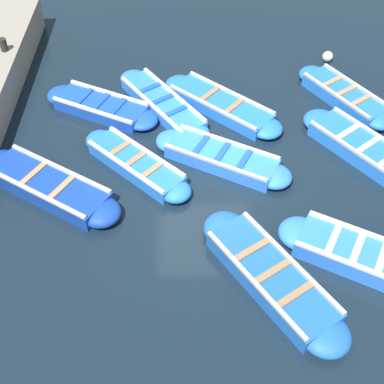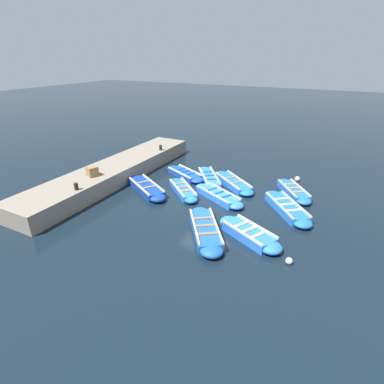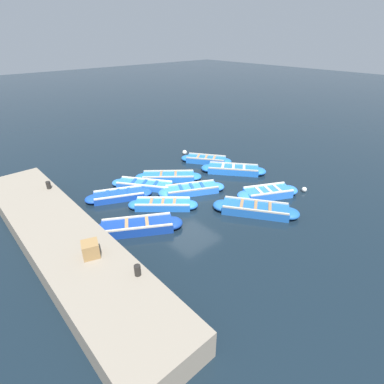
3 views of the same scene
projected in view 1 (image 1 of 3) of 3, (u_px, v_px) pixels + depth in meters
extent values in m
plane|color=black|center=(207.00, 172.00, 12.62)|extent=(120.00, 120.00, 0.00)
cube|color=blue|center=(366.00, 151.00, 12.86)|extent=(2.56, 2.85, 0.36)
ellipsoid|color=blue|center=(321.00, 121.00, 13.63)|extent=(1.24, 1.25, 0.36)
cube|color=#B2AD9E|center=(357.00, 152.00, 12.52)|extent=(1.85, 2.26, 0.07)
cube|color=#B2AD9E|center=(380.00, 137.00, 12.89)|extent=(1.85, 2.26, 0.07)
cube|color=beige|center=(348.00, 132.00, 13.04)|extent=(0.74, 0.63, 0.04)
cube|color=beige|center=(368.00, 145.00, 12.71)|extent=(0.74, 0.63, 0.04)
cube|color=blue|center=(345.00, 96.00, 14.37)|extent=(2.09, 2.47, 0.34)
ellipsoid|color=blue|center=(313.00, 75.00, 15.05)|extent=(1.10, 1.11, 0.34)
ellipsoid|color=blue|center=(379.00, 120.00, 13.69)|extent=(1.10, 1.11, 0.34)
cube|color=#B2AD9E|center=(336.00, 95.00, 14.07)|extent=(1.43, 1.99, 0.07)
cube|color=#B2AD9E|center=(356.00, 85.00, 14.37)|extent=(1.43, 1.99, 0.07)
cube|color=#9E7A51|center=(332.00, 81.00, 14.52)|extent=(0.69, 0.54, 0.04)
cube|color=#9E7A51|center=(346.00, 91.00, 14.23)|extent=(0.69, 0.54, 0.04)
cube|color=#9E7A51|center=(361.00, 100.00, 13.94)|extent=(0.69, 0.54, 0.04)
cube|color=blue|center=(163.00, 104.00, 14.17)|extent=(2.37, 2.82, 0.29)
ellipsoid|color=blue|center=(134.00, 79.00, 14.97)|extent=(1.06, 1.06, 0.29)
ellipsoid|color=blue|center=(195.00, 133.00, 13.37)|extent=(1.06, 1.06, 0.29)
cube|color=silver|center=(151.00, 104.00, 13.89)|extent=(1.74, 2.34, 0.07)
cube|color=silver|center=(174.00, 94.00, 14.19)|extent=(1.74, 2.34, 0.07)
cube|color=#1947B7|center=(150.00, 88.00, 14.39)|extent=(0.66, 0.53, 0.04)
cube|color=#1947B7|center=(162.00, 99.00, 14.05)|extent=(0.66, 0.53, 0.04)
cube|color=#1947B7|center=(176.00, 111.00, 13.71)|extent=(0.66, 0.53, 0.04)
cube|color=#1947B7|center=(101.00, 107.00, 14.07)|extent=(2.58, 1.85, 0.31)
ellipsoid|color=#1947B7|center=(63.00, 95.00, 14.42)|extent=(1.14, 1.12, 0.31)
ellipsoid|color=#1947B7|center=(142.00, 120.00, 13.71)|extent=(1.14, 1.12, 0.31)
cube|color=silver|center=(92.00, 110.00, 13.67)|extent=(2.18, 1.09, 0.07)
cube|color=silver|center=(109.00, 93.00, 14.18)|extent=(2.18, 1.09, 0.07)
cube|color=#1947B7|center=(84.00, 97.00, 14.09)|extent=(0.47, 0.78, 0.04)
cube|color=#1947B7|center=(101.00, 102.00, 13.94)|extent=(0.47, 0.78, 0.04)
cube|color=#1947B7|center=(117.00, 107.00, 13.79)|extent=(0.47, 0.78, 0.04)
cube|color=blue|center=(136.00, 165.00, 12.57)|extent=(2.41, 2.29, 0.33)
ellipsoid|color=blue|center=(100.00, 140.00, 13.15)|extent=(1.02, 1.02, 0.33)
ellipsoid|color=blue|center=(176.00, 191.00, 11.98)|extent=(1.02, 1.02, 0.33)
cube|color=silver|center=(125.00, 166.00, 12.25)|extent=(1.91, 1.74, 0.07)
cube|color=silver|center=(146.00, 151.00, 12.59)|extent=(1.91, 1.74, 0.07)
cube|color=olive|center=(120.00, 148.00, 12.68)|extent=(0.56, 0.60, 0.04)
cube|color=olive|center=(136.00, 159.00, 12.43)|extent=(0.56, 0.60, 0.04)
cube|color=olive|center=(152.00, 170.00, 12.18)|extent=(0.56, 0.60, 0.04)
cube|color=blue|center=(221.00, 105.00, 14.11)|extent=(2.77, 2.53, 0.32)
ellipsoid|color=blue|center=(181.00, 85.00, 14.74)|extent=(1.18, 1.18, 0.32)
ellipsoid|color=blue|center=(266.00, 128.00, 13.48)|extent=(1.18, 1.18, 0.32)
cube|color=#B2AD9E|center=(212.00, 107.00, 13.76)|extent=(2.21, 1.87, 0.07)
cube|color=#B2AD9E|center=(231.00, 92.00, 14.18)|extent=(2.21, 1.87, 0.07)
cube|color=olive|center=(210.00, 94.00, 14.16)|extent=(0.61, 0.69, 0.04)
cube|color=olive|center=(234.00, 106.00, 13.80)|extent=(0.61, 0.69, 0.04)
cube|color=navy|center=(49.00, 187.00, 12.03)|extent=(3.00, 2.32, 0.39)
ellipsoid|color=navy|center=(2.00, 164.00, 12.55)|extent=(1.22, 1.21, 0.39)
ellipsoid|color=navy|center=(101.00, 212.00, 11.51)|extent=(1.22, 1.21, 0.39)
cube|color=beige|center=(34.00, 192.00, 11.61)|extent=(2.50, 1.55, 0.07)
cube|color=beige|center=(60.00, 168.00, 12.12)|extent=(2.50, 1.55, 0.07)
cube|color=#9E7A51|center=(33.00, 173.00, 12.02)|extent=(0.55, 0.78, 0.04)
cube|color=#9E7A51|center=(62.00, 187.00, 11.73)|extent=(0.55, 0.78, 0.04)
cube|color=blue|center=(222.00, 158.00, 12.71)|extent=(2.77, 2.00, 0.33)
ellipsoid|color=blue|center=(173.00, 141.00, 13.13)|extent=(1.12, 1.11, 0.33)
ellipsoid|color=blue|center=(274.00, 176.00, 12.30)|extent=(1.12, 1.11, 0.33)
cube|color=#B2AD9E|center=(215.00, 162.00, 12.32)|extent=(2.36, 1.26, 0.07)
cube|color=#B2AD9E|center=(229.00, 142.00, 12.81)|extent=(2.36, 1.26, 0.07)
cube|color=#1947B7|center=(201.00, 145.00, 12.75)|extent=(0.48, 0.76, 0.04)
cube|color=#1947B7|center=(222.00, 152.00, 12.58)|extent=(0.48, 0.76, 0.04)
cube|color=#1947B7|center=(244.00, 160.00, 12.40)|extent=(0.48, 0.76, 0.04)
cube|color=#1E59AD|center=(272.00, 278.00, 10.36)|extent=(2.50, 3.00, 0.39)
ellipsoid|color=#1E59AD|center=(226.00, 229.00, 11.20)|extent=(1.29, 1.30, 0.39)
ellipsoid|color=#1E59AD|center=(325.00, 335.00, 9.53)|extent=(1.29, 1.30, 0.39)
cube|color=#B2AD9E|center=(254.00, 282.00, 10.02)|extent=(1.72, 2.43, 0.07)
cube|color=#B2AD9E|center=(291.00, 260.00, 10.37)|extent=(1.72, 2.43, 0.07)
cube|color=olive|center=(252.00, 250.00, 10.56)|extent=(0.80, 0.61, 0.04)
cube|color=olive|center=(273.00, 271.00, 10.21)|extent=(0.80, 0.61, 0.04)
cube|color=olive|center=(295.00, 295.00, 9.85)|extent=(0.80, 0.61, 0.04)
cube|color=blue|center=(355.00, 254.00, 10.74)|extent=(2.51, 1.93, 0.39)
ellipsoid|color=blue|center=(300.00, 234.00, 11.11)|extent=(1.23, 1.21, 0.39)
cube|color=silver|center=(352.00, 264.00, 10.30)|extent=(2.07, 1.11, 0.07)
cube|color=silver|center=(364.00, 232.00, 10.85)|extent=(2.07, 1.11, 0.07)
cube|color=beige|center=(333.00, 239.00, 10.74)|extent=(0.51, 0.82, 0.04)
cube|color=beige|center=(358.00, 248.00, 10.59)|extent=(0.51, 0.82, 0.04)
cube|color=beige|center=(383.00, 257.00, 10.43)|extent=(0.51, 0.82, 0.04)
cylinder|color=black|center=(3.00, 45.00, 14.40)|extent=(0.20, 0.20, 0.35)
sphere|color=silver|center=(328.00, 56.00, 15.71)|extent=(0.31, 0.31, 0.31)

